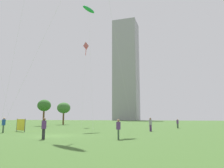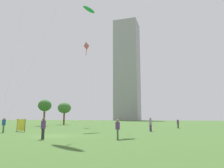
{
  "view_description": "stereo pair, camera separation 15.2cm",
  "coord_description": "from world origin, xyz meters",
  "views": [
    {
      "loc": [
        12.51,
        -16.96,
        1.66
      ],
      "look_at": [
        2.47,
        8.64,
        6.17
      ],
      "focal_mm": 33.45,
      "sensor_mm": 36.0,
      "label": 1
    },
    {
      "loc": [
        12.65,
        -16.9,
        1.66
      ],
      "look_at": [
        2.47,
        8.64,
        6.17
      ],
      "focal_mm": 33.45,
      "sensor_mm": 36.0,
      "label": 2
    }
  ],
  "objects": [
    {
      "name": "ground",
      "position": [
        0.0,
        0.0,
        0.0
      ],
      "size": [
        280.0,
        280.0,
        0.0
      ],
      "primitive_type": "plane",
      "color": "#3D6028"
    },
    {
      "name": "person_standing_0",
      "position": [
        -8.07,
        1.25,
        1.01
      ],
      "size": [
        0.39,
        0.39,
        1.74
      ],
      "rotation": [
        0.0,
        0.0,
        2.32
      ],
      "color": "#3F593F",
      "rests_on": "ground"
    },
    {
      "name": "person_standing_1",
      "position": [
        1.21,
        -3.1,
        0.97
      ],
      "size": [
        0.37,
        0.37,
        1.69
      ],
      "rotation": [
        0.0,
        0.0,
        5.95
      ],
      "color": "#2D2D33",
      "rests_on": "ground"
    },
    {
      "name": "person_standing_4",
      "position": [
        7.23,
        9.91,
        0.98
      ],
      "size": [
        0.38,
        0.38,
        1.69
      ],
      "rotation": [
        0.0,
        0.0,
        0.89
      ],
      "color": "#593372",
      "rests_on": "ground"
    },
    {
      "name": "person_standing_5",
      "position": [
        6.81,
        -1.04,
        0.91
      ],
      "size": [
        0.35,
        0.35,
        1.58
      ],
      "rotation": [
        0.0,
        0.0,
        5.07
      ],
      "color": "#3F593F",
      "rests_on": "ground"
    },
    {
      "name": "person_standing_6",
      "position": [
        9.82,
        19.75,
        0.9
      ],
      "size": [
        0.35,
        0.35,
        1.55
      ],
      "rotation": [
        0.0,
        0.0,
        0.7
      ],
      "color": "#3F593F",
      "rests_on": "ground"
    },
    {
      "name": "kite_flying_3",
      "position": [
        -4.72,
        15.09,
        21.69
      ],
      "size": [
        4.62,
        6.4,
        22.21
      ],
      "color": "silver",
      "rests_on": "ground"
    },
    {
      "name": "kite_flying_5",
      "position": [
        -9.53,
        23.07,
        17.49
      ],
      "size": [
        2.96,
        6.12,
        18.43
      ],
      "color": "silver",
      "rests_on": "ground"
    },
    {
      "name": "park_tree_0",
      "position": [
        -19.19,
        29.35,
        4.27
      ],
      "size": [
        3.41,
        3.41,
        5.72
      ],
      "color": "brown",
      "rests_on": "ground"
    },
    {
      "name": "park_tree_1",
      "position": [
        -18.23,
        20.48,
        4.37
      ],
      "size": [
        2.9,
        2.9,
        5.7
      ],
      "color": "brown",
      "rests_on": "ground"
    },
    {
      "name": "distant_highrise_0",
      "position": [
        -34.95,
        134.47,
        38.6
      ],
      "size": [
        19.17,
        18.41,
        77.21
      ],
      "primitive_type": "cube",
      "rotation": [
        0.0,
        0.0,
        0.08
      ],
      "color": "#939399",
      "rests_on": "ground"
    },
    {
      "name": "event_banner",
      "position": [
        -7.82,
        3.59,
        0.84
      ],
      "size": [
        2.25,
        0.96,
        1.59
      ],
      "color": "#4C4C4C",
      "rests_on": "ground"
    }
  ]
}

